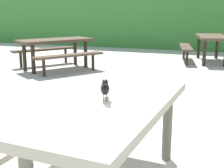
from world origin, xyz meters
TOP-DOWN VIEW (x-y plane):
  - hedge_wall at (0.00, 10.37)m, footprint 28.00×1.47m
  - picnic_table_foreground at (-0.01, 0.28)m, footprint 1.77×1.84m
  - bird_grackle at (-0.07, 0.29)m, footprint 0.14×0.27m
  - picnic_table_mid_right at (-3.23, 4.82)m, footprint 2.34×2.35m
  - picnic_table_far_centre at (0.31, 7.29)m, footprint 1.99×2.01m

SIDE VIEW (x-z plane):
  - picnic_table_foreground at x=-0.01m, z-range 0.19..0.93m
  - picnic_table_mid_right at x=-3.23m, z-range 0.19..0.93m
  - picnic_table_far_centre at x=0.31m, z-range 0.19..0.93m
  - bird_grackle at x=-0.07m, z-range 0.75..0.94m
  - hedge_wall at x=0.00m, z-range 0.00..2.35m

